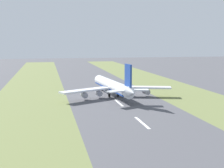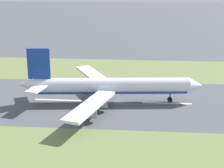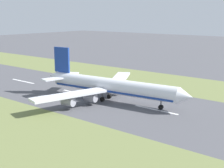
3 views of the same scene
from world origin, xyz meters
The scene contains 7 objects.
ground_plane centered at (0.00, 0.00, 0.00)m, with size 800.00×800.00×0.00m, color #4C4C51.
grass_median_west centered at (-45.00, 0.00, 0.00)m, with size 40.00×600.00×0.01m, color olive.
grass_median_east centered at (45.00, 0.00, 0.00)m, with size 40.00×600.00×0.01m, color olive.
centreline_dash_near centered at (0.00, -62.49, 0.01)m, with size 1.20×18.00×0.01m, color silver.
centreline_dash_mid centered at (0.00, -22.49, 0.01)m, with size 1.20×18.00×0.01m, color silver.
centreline_dash_far centered at (0.00, 17.51, 0.01)m, with size 1.20×18.00×0.01m, color silver.
airplane_main_jet centered at (0.86, -4.38, 6.02)m, with size 63.80×67.21×20.20m.
Camera 1 is at (-35.56, -175.28, 31.47)m, focal length 50.00 mm.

